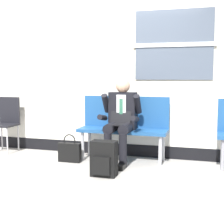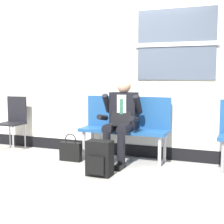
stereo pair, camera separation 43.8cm
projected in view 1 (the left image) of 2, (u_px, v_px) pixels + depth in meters
ground_plane at (102, 165)px, 4.86m from camera, size 18.00×18.00×0.00m
station_wall at (116, 65)px, 5.36m from camera, size 5.34×0.17×2.89m
bench_with_person at (124, 123)px, 5.15m from camera, size 1.34×0.42×0.96m
person_seated at (121, 118)px, 4.94m from camera, size 0.57×0.70×1.23m
backpack at (104, 159)px, 4.30m from camera, size 0.32×0.23×0.45m
handbag at (70, 152)px, 5.01m from camera, size 0.34×0.09×0.41m
folding_chair at (7, 119)px, 5.68m from camera, size 0.38×0.38×0.91m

